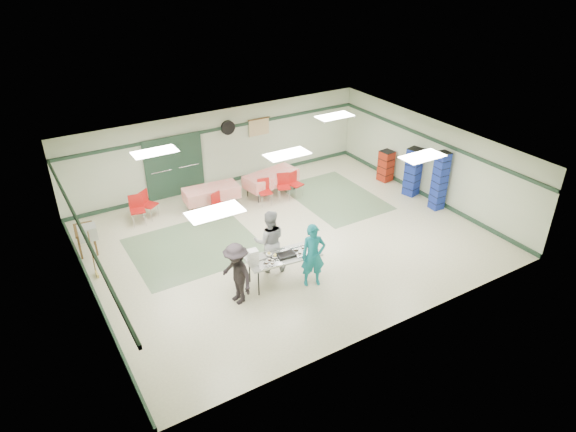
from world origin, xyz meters
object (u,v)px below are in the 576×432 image
chair_d (218,202)px  printer_table (85,232)px  volunteer_grey (270,241)px  chair_a (283,183)px  volunteer_teal (313,256)px  chair_c (294,182)px  office_printer (87,233)px  dining_table_b (211,193)px  dining_table_a (271,178)px  volunteer_dark (237,274)px  serving_table (283,257)px  crate_stack_blue_a (413,172)px  chair_loose_b (137,207)px  chair_loose_a (146,202)px  crate_stack_blue_b (440,181)px  broom (92,253)px  chair_b (264,189)px  crate_stack_red (386,166)px

chair_d → printer_table: bearing=156.4°
volunteer_grey → chair_a: bearing=-102.0°
volunteer_teal → chair_c: 5.08m
chair_c → office_printer: size_ratio=1.82×
dining_table_b → office_printer: size_ratio=3.88×
dining_table_a → chair_c: (0.59, -0.57, -0.05)m
volunteer_dark → chair_a: 5.65m
serving_table → dining_table_b: (0.03, 4.60, -0.15)m
crate_stack_blue_a → chair_loose_b: bearing=161.6°
serving_table → office_printer: (-4.02, 3.42, 0.21)m
serving_table → volunteer_grey: 0.65m
volunteer_dark → chair_loose_a: size_ratio=1.76×
dining_table_a → chair_c: 0.82m
chair_d → chair_loose_a: size_ratio=0.88×
chair_c → office_printer: (-6.84, -0.61, 0.41)m
dining_table_b → crate_stack_blue_a: bearing=-17.6°
chair_loose_a → crate_stack_blue_b: size_ratio=0.47×
volunteer_dark → crate_stack_blue_b: crate_stack_blue_b is taller
volunteer_teal → broom: (-4.66, 3.24, -0.14)m
chair_b → chair_c: bearing=11.1°
volunteer_grey → dining_table_a: size_ratio=0.87×
volunteer_grey → volunteer_dark: bearing=54.2°
serving_table → volunteer_teal: size_ratio=1.15×
serving_table → chair_b: (1.66, 4.03, -0.18)m
dining_table_b → broom: bearing=-151.0°
volunteer_dark → dining_table_b: volunteer_dark is taller
volunteer_dark → chair_c: bearing=126.1°
volunteer_dark → crate_stack_red: (7.67, 3.54, -0.25)m
chair_a → office_printer: 6.44m
chair_loose_a → chair_c: bearing=-48.6°
chair_loose_a → chair_a: bearing=-49.8°
chair_loose_a → chair_loose_b: bearing=170.8°
dining_table_b → printer_table: bearing=-167.4°
volunteer_teal → chair_d: bearing=116.9°
office_printer → chair_d: bearing=13.7°
broom → office_printer: bearing=73.2°
chair_b → chair_loose_a: 3.76m
volunteer_teal → dining_table_a: size_ratio=0.85×
printer_table → crate_stack_blue_a: bearing=-5.0°
serving_table → chair_loose_a: 5.44m
printer_table → office_printer: bearing=-84.0°
broom → serving_table: bearing=-43.9°
dining_table_a → chair_loose_a: size_ratio=2.17×
office_printer → chair_loose_a: bearing=43.8°
volunteer_teal → chair_a: (1.82, 4.53, -0.30)m
crate_stack_blue_b → dining_table_b: bearing=149.0°
crate_stack_blue_b → broom: size_ratio=1.44×
serving_table → chair_d: size_ratio=2.42×
broom → chair_d: bearing=7.3°
serving_table → crate_stack_blue_a: (6.28, 2.03, 0.12)m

